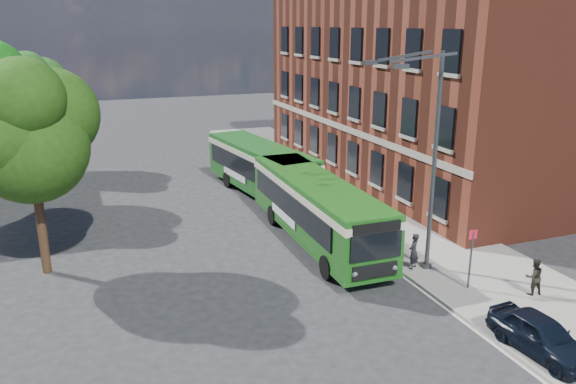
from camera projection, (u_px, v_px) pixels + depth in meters
name	position (u px, v px, depth m)	size (l,w,h in m)	color
ground	(294.00, 270.00, 23.63)	(120.00, 120.00, 0.00)	#242427
pavement	(354.00, 198.00, 33.16)	(6.00, 48.00, 0.15)	gray
kerb_line	(307.00, 205.00, 32.14)	(0.12, 48.00, 0.01)	beige
brick_office	(424.00, 71.00, 37.14)	(12.10, 26.00, 14.20)	maroon
street_lamp	(427.00, 161.00, 22.12)	(2.96, 2.38, 9.00)	#3E4244
bus_stop_sign	(471.00, 255.00, 21.35)	(0.35, 0.08, 2.52)	#3E4244
bus_front	(316.00, 205.00, 26.25)	(2.78, 11.72, 3.02)	#1A5A16
bus_rear	(261.00, 165.00, 33.74)	(3.99, 10.64, 3.02)	#195A1A
parked_car	(541.00, 335.00, 17.31)	(1.43, 3.55, 1.21)	black
pedestrian_a	(414.00, 251.00, 23.24)	(0.57, 0.37, 1.55)	black
pedestrian_b	(534.00, 277.00, 21.03)	(0.70, 0.55, 1.44)	black
tree_left	(30.00, 130.00, 21.72)	(5.25, 4.99, 8.86)	#362313
tree_right	(31.00, 91.00, 37.98)	(4.90, 4.66, 8.28)	#362313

